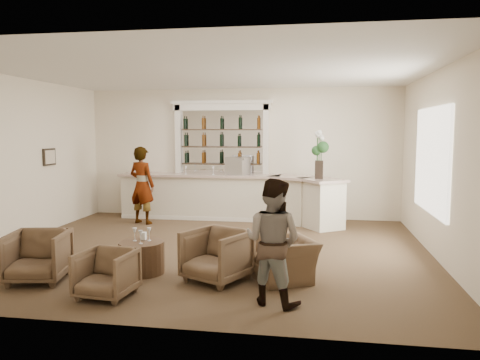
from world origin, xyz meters
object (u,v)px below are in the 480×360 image
Objects in this scene: bar_counter at (232,197)px; armchair_far at (283,259)px; armchair_right at (217,255)px; armchair_center at (106,274)px; cocktail_table at (142,257)px; sommelier at (142,185)px; flower_vase at (319,152)px; armchair_left at (38,256)px; guest at (273,241)px; espresso_machine at (238,166)px.

bar_counter is 4.78m from armchair_far.
armchair_right is 0.89× the size of armchair_far.
armchair_right reaches higher than armchair_center.
armchair_far is (1.61, -4.50, -0.26)m from bar_counter.
cocktail_table is 1.01× the size of armchair_center.
flower_vase is (4.19, 0.20, 0.83)m from sommelier.
cocktail_table is at bearing -124.62° from flower_vase.
flower_vase reaches higher than armchair_center.
armchair_left reaches higher than armchair_far.
guest is 1.13m from armchair_far.
armchair_far is at bearing -50.07° from espresso_machine.
sommelier reaches higher than bar_counter.
sommelier is at bearing -136.36° from espresso_machine.
armchair_far is at bearing -0.09° from armchair_left.
guest reaches higher than armchair_right.
espresso_machine is at bearing 32.37° from bar_counter.
armchair_center is at bearing 123.59° from sommelier.
bar_counter is at bearing 165.13° from flower_vase.
sommelier is 2.24× the size of armchair_left.
espresso_machine is 0.46× the size of flower_vase.
sommelier is 3.71× the size of espresso_machine.
armchair_left is (0.07, -4.42, -0.55)m from sommelier.
guest is 3.56m from armchair_left.
armchair_center reaches higher than armchair_far.
armchair_far is at bearing 41.84° from armchair_right.
flower_vase is at bearing 37.29° from armchair_left.
flower_vase is at bearing -14.87° from bar_counter.
espresso_machine is at bearing 123.32° from armchair_right.
armchair_left reaches higher than armchair_center.
cocktail_table is at bearing -161.50° from armchair_right.
bar_counter is 5.56m from armchair_left.
cocktail_table is 1.42× the size of espresso_machine.
armchair_right is (1.32, 0.90, 0.07)m from armchair_center.
guest is at bearing 145.06° from sommelier.
espresso_machine is at bearing -54.06° from guest.
cocktail_table is 1.11m from armchair_center.
espresso_machine is (2.19, 0.86, 0.43)m from sommelier.
cocktail_table is 1.27m from armchair_right.
guest is (1.54, -5.51, 0.24)m from bar_counter.
armchair_center is (1.30, -0.46, -0.06)m from armchair_left.
bar_counter is 2.22m from sommelier.
armchair_right is 4.96m from espresso_machine.
armchair_center is 5.99m from flower_vase.
armchair_center is 5.89m from espresso_machine.
bar_counter is 5.23× the size of flower_vase.
bar_counter is 6.88× the size of armchair_left.
espresso_machine is (0.82, 5.74, 1.04)m from armchair_center.
guest is at bearing -53.77° from espresso_machine.
cocktail_table is 2.42m from guest.
cocktail_table is 1.52m from armchair_left.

